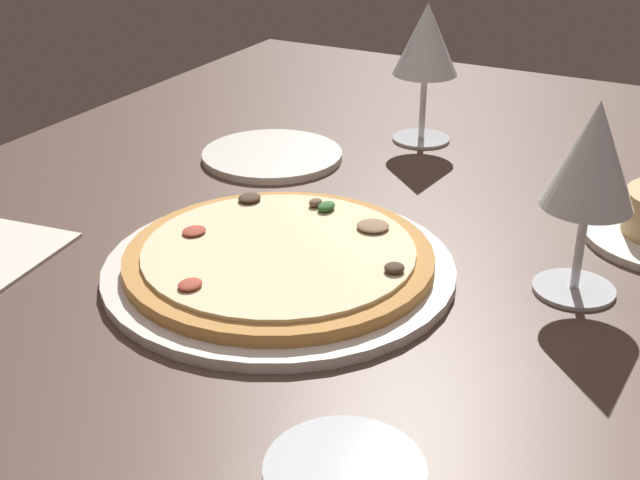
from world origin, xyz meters
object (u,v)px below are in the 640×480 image
at_px(wine_glass_near, 426,44).
at_px(pizza_main, 279,262).
at_px(side_plate, 272,155).
at_px(wine_glass_far, 592,162).

bearing_deg(wine_glass_near, pizza_main, 3.17).
distance_m(pizza_main, wine_glass_near, 0.42).
relative_size(pizza_main, side_plate, 1.88).
height_order(pizza_main, wine_glass_far, wine_glass_far).
height_order(wine_glass_far, wine_glass_near, wine_glass_near).
xyz_separation_m(pizza_main, wine_glass_far, (-0.09, 0.25, 0.11)).
distance_m(wine_glass_far, wine_glass_near, 0.41).
height_order(wine_glass_far, side_plate, wine_glass_far).
xyz_separation_m(pizza_main, side_plate, (-0.25, -0.16, -0.01)).
distance_m(wine_glass_near, side_plate, 0.24).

